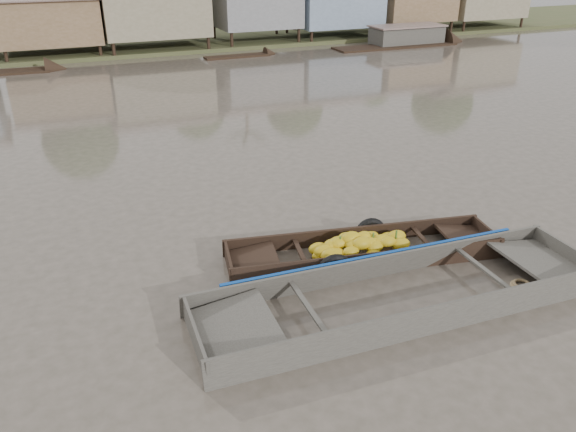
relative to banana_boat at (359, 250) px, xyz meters
name	(u,v)px	position (x,y,z in m)	size (l,w,h in m)	color
ground	(307,283)	(-1.51, -0.50, -0.19)	(120.00, 120.00, 0.00)	#4B453A
banana_boat	(359,250)	(0.00, 0.00, 0.00)	(6.38, 2.60, 0.85)	black
viewer_boat	(401,299)	(-0.08, -1.87, -0.11)	(8.47, 2.55, 0.67)	#3B3731
distant_boats	(320,47)	(10.86, 24.51, 0.06)	(41.77, 4.04, 1.38)	black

